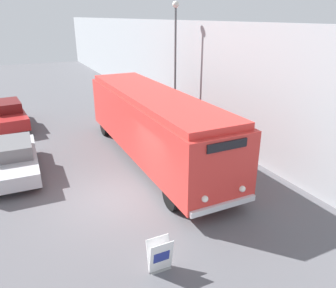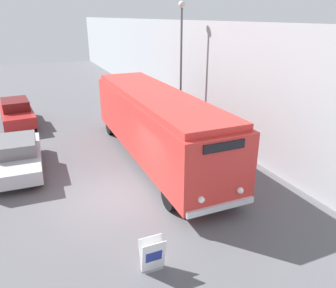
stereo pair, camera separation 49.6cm
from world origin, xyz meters
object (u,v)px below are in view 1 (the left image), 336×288
(parked_car_near, at_px, (13,158))
(parked_car_mid, at_px, (8,114))
(vintage_bus, at_px, (153,122))
(streetlamp, at_px, (175,50))
(sign_board, at_px, (160,256))

(parked_car_near, height_order, parked_car_mid, parked_car_mid)
(vintage_bus, relative_size, parked_car_near, 2.38)
(streetlamp, bearing_deg, sign_board, -118.87)
(vintage_bus, xyz_separation_m, streetlamp, (3.01, 3.69, 2.70))
(sign_board, xyz_separation_m, streetlamp, (5.75, 10.43, 4.04))
(parked_car_mid, bearing_deg, sign_board, -82.60)
(vintage_bus, bearing_deg, sign_board, -112.15)
(vintage_bus, bearing_deg, parked_car_near, 169.09)
(streetlamp, bearing_deg, parked_car_near, -164.12)
(sign_board, relative_size, streetlamp, 0.13)
(vintage_bus, xyz_separation_m, sign_board, (-2.74, -6.74, -1.35))
(streetlamp, relative_size, parked_car_mid, 1.44)
(sign_board, distance_m, streetlamp, 12.57)
(vintage_bus, xyz_separation_m, parked_car_near, (-5.94, 1.15, -1.08))
(streetlamp, relative_size, parked_car_near, 1.47)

